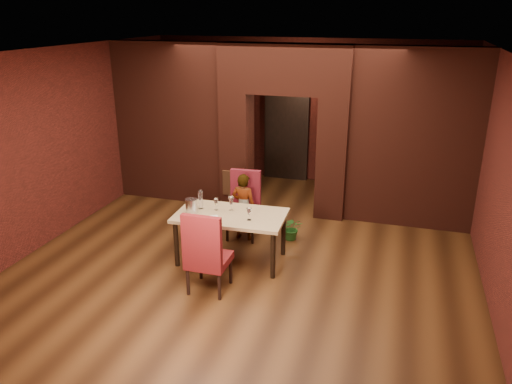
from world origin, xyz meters
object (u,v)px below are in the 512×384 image
wine_glass_b (231,204)px  water_bottle (201,199)px  chair_far (243,206)px  wine_bucket (192,206)px  dining_table (231,237)px  person_seated (244,207)px  wine_glass_c (249,214)px  wine_glass_a (216,204)px  potted_plant (292,228)px  chair_near (209,250)px

wine_glass_b → water_bottle: size_ratio=0.72×
chair_far → wine_bucket: bearing=-120.6°
dining_table → wine_bucket: (-0.59, -0.13, 0.51)m
chair_far → water_bottle: (-0.44, -0.79, 0.37)m
person_seated → wine_glass_c: 1.09m
person_seated → wine_glass_b: bearing=97.1°
wine_glass_a → wine_glass_b: wine_glass_b is taller
chair_far → wine_glass_a: bearing=-107.0°
wine_bucket → potted_plant: 1.90m
water_bottle → potted_plant: 1.75m
wine_glass_b → chair_far: bearing=94.0°
person_seated → wine_glass_b: (0.02, -0.69, 0.32)m
chair_far → potted_plant: chair_far is taller
person_seated → wine_bucket: person_seated is taller
person_seated → potted_plant: size_ratio=2.84×
dining_table → wine_bucket: bearing=-169.8°
potted_plant → person_seated: bearing=-166.7°
water_bottle → potted_plant: water_bottle is taller
chair_near → wine_bucket: chair_near is taller
chair_far → chair_near: (0.09, -1.79, 0.03)m
wine_glass_b → wine_glass_c: size_ratio=1.17×
person_seated → wine_glass_b: size_ratio=5.23×
person_seated → chair_far: bearing=-51.9°
chair_near → water_bottle: bearing=-62.4°
wine_glass_c → wine_glass_b: bearing=143.9°
chair_near → person_seated: 1.74m
person_seated → chair_near: bearing=97.1°
dining_table → wine_glass_b: wine_glass_b is taller
wine_bucket → water_bottle: size_ratio=0.73×
chair_far → water_bottle: chair_far is taller
wine_glass_a → wine_bucket: (-0.32, -0.22, 0.02)m
water_bottle → wine_glass_a: bearing=0.7°
chair_far → potted_plant: size_ratio=2.80×
wine_bucket → water_bottle: bearing=73.4°
wine_bucket → wine_glass_a: bearing=34.0°
person_seated → water_bottle: size_ratio=3.76×
wine_bucket → potted_plant: bearing=40.6°
person_seated → water_bottle: (-0.47, -0.75, 0.36)m
wine_glass_c → dining_table: bearing=157.8°
chair_near → wine_glass_b: 1.09m
person_seated → wine_glass_b: person_seated is taller
chair_far → water_bottle: bearing=-123.0°
wine_glass_a → water_bottle: water_bottle is taller
person_seated → potted_plant: person_seated is taller
wine_glass_b → potted_plant: size_ratio=0.54×
person_seated → water_bottle: person_seated is taller
wine_glass_b → wine_bucket: size_ratio=0.98×
dining_table → potted_plant: (0.75, 1.02, -0.19)m
dining_table → wine_glass_b: (-0.04, 0.14, 0.51)m
wine_glass_c → potted_plant: bearing=70.6°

